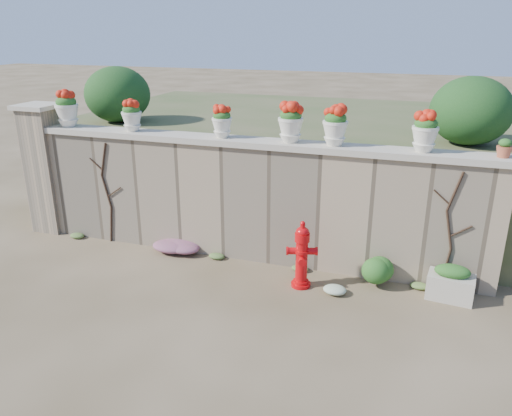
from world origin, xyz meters
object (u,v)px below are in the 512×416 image
(fire_hydrant, at_px, (302,254))
(urn_pot_0, at_px, (67,109))
(terracotta_pot, at_px, (504,149))
(planter_box, at_px, (451,283))

(fire_hydrant, bearing_deg, urn_pot_0, 153.79)
(fire_hydrant, distance_m, urn_pot_0, 5.06)
(urn_pot_0, height_order, terracotta_pot, urn_pot_0)
(fire_hydrant, distance_m, planter_box, 2.24)
(planter_box, height_order, urn_pot_0, urn_pot_0)
(planter_box, distance_m, terracotta_pot, 2.07)
(fire_hydrant, xyz_separation_m, planter_box, (2.20, 0.32, -0.29))
(terracotta_pot, bearing_deg, fire_hydrant, -163.61)
(urn_pot_0, distance_m, terracotta_pot, 7.30)
(urn_pot_0, bearing_deg, fire_hydrant, -9.63)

